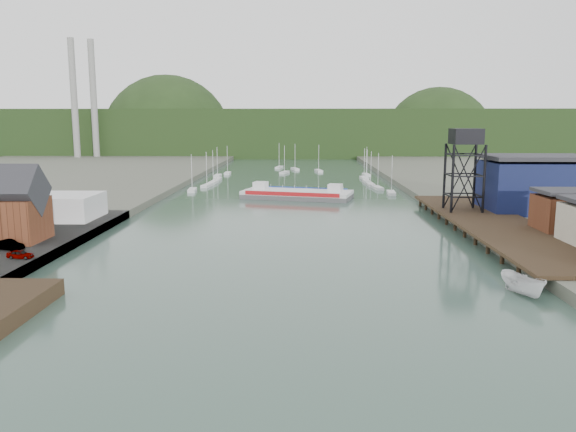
{
  "coord_description": "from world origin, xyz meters",
  "views": [
    {
      "loc": [
        3.0,
        -52.31,
        19.5
      ],
      "look_at": [
        0.92,
        39.42,
        4.0
      ],
      "focal_mm": 35.0,
      "sensor_mm": 36.0,
      "label": 1
    }
  ],
  "objects_px": {
    "harbor_building": "(2,212)",
    "car_west_a": "(20,254)",
    "chain_ferry": "(297,194)",
    "lift_tower": "(466,142)",
    "motorboat": "(523,285)"
  },
  "relations": [
    {
      "from": "harbor_building",
      "to": "lift_tower",
      "type": "xyz_separation_m",
      "value": [
        77.0,
        28.0,
        9.56
      ]
    },
    {
      "from": "chain_ferry",
      "to": "harbor_building",
      "type": "bearing_deg",
      "value": -111.32
    },
    {
      "from": "lift_tower",
      "to": "chain_ferry",
      "type": "xyz_separation_m",
      "value": [
        -32.89,
        32.61,
        -14.51
      ]
    },
    {
      "from": "lift_tower",
      "to": "motorboat",
      "type": "bearing_deg",
      "value": -97.99
    },
    {
      "from": "chain_ferry",
      "to": "motorboat",
      "type": "bearing_deg",
      "value": -57.48
    },
    {
      "from": "car_west_a",
      "to": "harbor_building",
      "type": "bearing_deg",
      "value": 41.85
    },
    {
      "from": "harbor_building",
      "to": "lift_tower",
      "type": "distance_m",
      "value": 82.49
    },
    {
      "from": "harbor_building",
      "to": "chain_ferry",
      "type": "relative_size",
      "value": 0.41
    },
    {
      "from": "lift_tower",
      "to": "motorboat",
      "type": "relative_size",
      "value": 2.4
    },
    {
      "from": "harbor_building",
      "to": "car_west_a",
      "type": "distance_m",
      "value": 14.1
    },
    {
      "from": "car_west_a",
      "to": "lift_tower",
      "type": "bearing_deg",
      "value": -54.75
    },
    {
      "from": "lift_tower",
      "to": "motorboat",
      "type": "xyz_separation_m",
      "value": [
        -6.83,
        -48.64,
        -14.36
      ]
    },
    {
      "from": "harbor_building",
      "to": "motorboat",
      "type": "relative_size",
      "value": 1.83
    },
    {
      "from": "lift_tower",
      "to": "motorboat",
      "type": "height_order",
      "value": "lift_tower"
    },
    {
      "from": "lift_tower",
      "to": "chain_ferry",
      "type": "relative_size",
      "value": 0.54
    }
  ]
}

